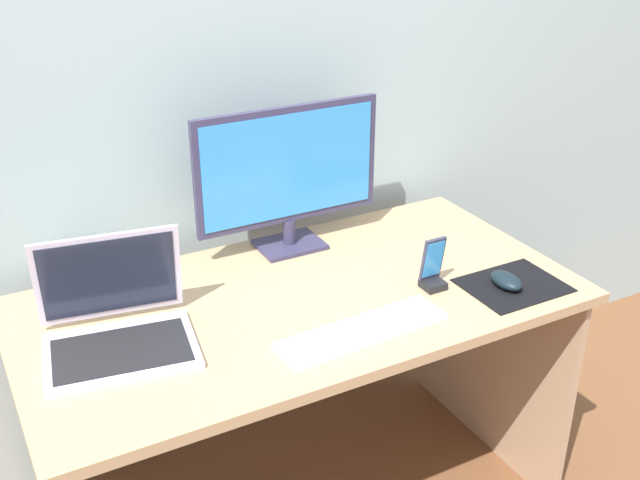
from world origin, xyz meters
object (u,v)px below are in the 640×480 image
mouse (506,281)px  phone_in_dock (433,270)px  laptop (117,325)px  keyboard_external (363,330)px  fishbowl (82,272)px  monitor (288,173)px

mouse → phone_in_dock: 0.19m
laptop → keyboard_external: size_ratio=0.87×
fishbowl → mouse: bearing=-26.1°
keyboard_external → mouse: bearing=-2.3°
laptop → phone_in_dock: laptop is taller
mouse → phone_in_dock: (-0.16, 0.09, 0.03)m
monitor → keyboard_external: 0.53m
phone_in_dock → laptop: bearing=170.9°
monitor → fishbowl: monitor is taller
mouse → monitor: bearing=129.5°
keyboard_external → monitor: bearing=81.2°
monitor → phone_in_dock: bearing=-60.4°
laptop → mouse: laptop is taller
phone_in_dock → monitor: bearing=119.6°
fishbowl → laptop: bearing=-86.2°
keyboard_external → mouse: 0.43m
mouse → phone_in_dock: phone_in_dock is taller
fishbowl → keyboard_external: 0.71m
fishbowl → keyboard_external: fishbowl is taller
laptop → fishbowl: laptop is taller
laptop → mouse: size_ratio=3.65×
monitor → fishbowl: bearing=-179.3°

